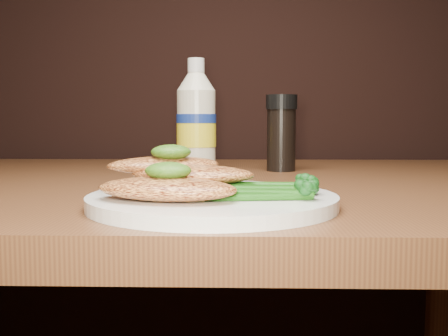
{
  "coord_description": "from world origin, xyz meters",
  "views": [
    {
      "loc": [
        0.1,
        0.25,
        0.84
      ],
      "look_at": [
        0.08,
        0.8,
        0.79
      ],
      "focal_mm": 42.38,
      "sensor_mm": 36.0,
      "label": 1
    }
  ],
  "objects": [
    {
      "name": "plate",
      "position": [
        0.07,
        0.79,
        0.76
      ],
      "size": [
        0.25,
        0.25,
        0.01
      ],
      "primitive_type": "cylinder",
      "color": "white",
      "rests_on": "dining_table"
    },
    {
      "name": "chicken_back",
      "position": [
        0.02,
        0.83,
        0.79
      ],
      "size": [
        0.14,
        0.1,
        0.02
      ],
      "primitive_type": "ellipsoid",
      "rotation": [
        0.0,
        0.0,
        0.32
      ],
      "color": "#E69349",
      "rests_on": "plate"
    },
    {
      "name": "pesto_back",
      "position": [
        0.03,
        0.82,
        0.8
      ],
      "size": [
        0.05,
        0.05,
        0.02
      ],
      "primitive_type": "ellipsoid",
      "rotation": [
        0.0,
        0.0,
        0.33
      ],
      "color": "#0E3608",
      "rests_on": "chicken_back"
    },
    {
      "name": "pepper_grinder",
      "position": [
        0.17,
        1.18,
        0.82
      ],
      "size": [
        0.06,
        0.06,
        0.13
      ],
      "primitive_type": null,
      "rotation": [
        0.0,
        0.0,
        0.13
      ],
      "color": "black",
      "rests_on": "dining_table"
    },
    {
      "name": "mayo_bottle",
      "position": [
        0.03,
        1.18,
        0.85
      ],
      "size": [
        0.09,
        0.09,
        0.2
      ],
      "primitive_type": null,
      "rotation": [
        0.0,
        0.0,
        -0.27
      ],
      "color": "beige",
      "rests_on": "dining_table"
    },
    {
      "name": "chicken_mid",
      "position": [
        0.05,
        0.8,
        0.78
      ],
      "size": [
        0.14,
        0.09,
        0.02
      ],
      "primitive_type": "ellipsoid",
      "rotation": [
        0.0,
        0.0,
        -0.19
      ],
      "color": "#E69349",
      "rests_on": "plate"
    },
    {
      "name": "chicken_front",
      "position": [
        0.03,
        0.75,
        0.77
      ],
      "size": [
        0.15,
        0.1,
        0.02
      ],
      "primitive_type": "ellipsoid",
      "rotation": [
        0.0,
        0.0,
        -0.22
      ],
      "color": "#E69349",
      "rests_on": "plate"
    },
    {
      "name": "broccolini_bundle",
      "position": [
        0.12,
        0.78,
        0.77
      ],
      "size": [
        0.12,
        0.09,
        0.02
      ],
      "primitive_type": null,
      "rotation": [
        0.0,
        0.0,
        -0.0
      ],
      "color": "#1B5212",
      "rests_on": "plate"
    },
    {
      "name": "pesto_front",
      "position": [
        0.03,
        0.75,
        0.79
      ],
      "size": [
        0.06,
        0.06,
        0.02
      ],
      "primitive_type": "ellipsoid",
      "rotation": [
        0.0,
        0.0,
        -0.37
      ],
      "color": "#0E3608",
      "rests_on": "chicken_front"
    }
  ]
}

